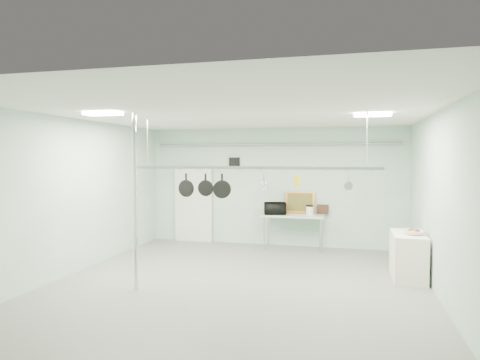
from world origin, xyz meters
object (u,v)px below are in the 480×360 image
(side_cabinet, at_px, (408,256))
(skillet_right, at_px, (222,186))
(fruit_bowl, at_px, (414,232))
(skillet_mid, at_px, (206,184))
(microwave, at_px, (275,208))
(pot_rack, at_px, (250,166))
(chrome_pole, at_px, (135,202))
(prep_table, at_px, (293,217))
(skillet_left, at_px, (186,184))
(coffee_canister, at_px, (310,211))

(side_cabinet, relative_size, skillet_right, 2.58)
(fruit_bowl, xyz_separation_m, skillet_mid, (-3.91, -0.96, 0.93))
(microwave, distance_m, skillet_right, 3.36)
(fruit_bowl, bearing_deg, skillet_mid, -166.15)
(pot_rack, height_order, skillet_mid, pot_rack)
(chrome_pole, xyz_separation_m, fruit_bowl, (4.93, 1.86, -0.65))
(microwave, bearing_deg, fruit_bowl, 129.47)
(chrome_pole, bearing_deg, microwave, 66.17)
(side_cabinet, relative_size, fruit_bowl, 3.23)
(fruit_bowl, bearing_deg, side_cabinet, 119.92)
(prep_table, relative_size, microwave, 2.86)
(skillet_left, distance_m, skillet_mid, 0.40)
(pot_rack, distance_m, skillet_mid, 0.95)
(side_cabinet, distance_m, skillet_right, 3.93)
(microwave, distance_m, skillet_mid, 3.43)
(skillet_mid, bearing_deg, microwave, 74.96)
(side_cabinet, relative_size, skillet_left, 2.74)
(chrome_pole, relative_size, skillet_right, 6.89)
(side_cabinet, height_order, skillet_right, skillet_right)
(prep_table, bearing_deg, chrome_pole, -118.71)
(prep_table, height_order, pot_rack, pot_rack)
(prep_table, relative_size, skillet_mid, 3.77)
(chrome_pole, bearing_deg, skillet_left, 55.62)
(fruit_bowl, bearing_deg, microwave, 143.84)
(coffee_canister, height_order, skillet_left, skillet_left)
(chrome_pole, distance_m, coffee_canister, 5.05)
(prep_table, xyz_separation_m, fruit_bowl, (2.63, -2.34, 0.11))
(pot_rack, xyz_separation_m, skillet_right, (-0.55, 0.00, -0.38))
(chrome_pole, relative_size, prep_table, 2.00)
(pot_rack, distance_m, skillet_left, 1.33)
(chrome_pole, height_order, skillet_mid, chrome_pole)
(pot_rack, height_order, skillet_left, pot_rack)
(prep_table, xyz_separation_m, microwave, (-0.48, -0.07, 0.23))
(prep_table, distance_m, skillet_right, 3.58)
(skillet_left, bearing_deg, microwave, 76.03)
(microwave, xyz_separation_m, fruit_bowl, (3.10, -2.27, -0.11))
(microwave, bearing_deg, skillet_left, 55.12)
(fruit_bowl, distance_m, skillet_right, 3.82)
(prep_table, relative_size, fruit_bowl, 4.30)
(skillet_mid, distance_m, skillet_right, 0.33)
(prep_table, distance_m, fruit_bowl, 3.52)
(chrome_pole, bearing_deg, side_cabinet, 22.41)
(side_cabinet, bearing_deg, pot_rack, -159.55)
(prep_table, distance_m, pot_rack, 3.61)
(skillet_left, bearing_deg, chrome_pole, -117.84)
(prep_table, bearing_deg, skillet_left, -117.04)
(chrome_pole, height_order, prep_table, chrome_pole)
(skillet_left, bearing_deg, skillet_mid, 6.54)
(chrome_pole, relative_size, skillet_mid, 7.54)
(prep_table, xyz_separation_m, coffee_canister, (0.42, 0.01, 0.18))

